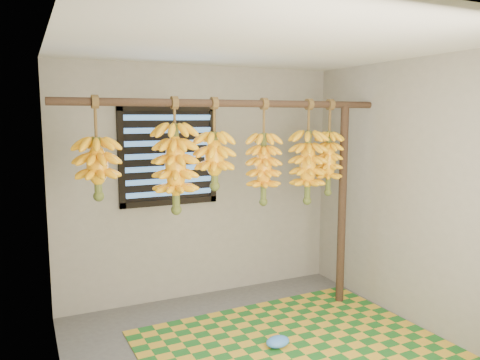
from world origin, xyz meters
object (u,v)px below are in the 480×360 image
banana_bunch_e (308,167)px  banana_bunch_d (264,169)px  banana_bunch_b (176,168)px  support_post (342,206)px  woven_mat (298,350)px  banana_bunch_f (329,163)px  plastic_bag (278,342)px  banana_bunch_c (215,160)px  banana_bunch_a (98,168)px

banana_bunch_e → banana_bunch_d: bearing=-180.0°
banana_bunch_b → banana_bunch_e: 1.31m
support_post → woven_mat: support_post is taller
support_post → banana_bunch_f: banana_bunch_f is taller
banana_bunch_f → banana_bunch_d: bearing=-180.0°
plastic_bag → banana_bunch_c: 1.60m
banana_bunch_d → banana_bunch_f: size_ratio=1.04×
banana_bunch_a → banana_bunch_d: same height
banana_bunch_b → plastic_bag: bearing=-41.2°
woven_mat → banana_bunch_e: banana_bunch_e is taller
support_post → banana_bunch_c: bearing=180.0°
banana_bunch_a → banana_bunch_c: 0.98m
plastic_bag → banana_bunch_c: banana_bunch_c is taller
banana_bunch_b → banana_bunch_c: 0.35m
support_post → banana_bunch_d: (-0.89, -0.00, 0.42)m
banana_bunch_d → banana_bunch_e: bearing=0.0°
banana_bunch_b → banana_bunch_f: size_ratio=1.04×
banana_bunch_a → banana_bunch_b: (0.63, -0.00, -0.03)m
woven_mat → banana_bunch_a: 2.17m
banana_bunch_a → banana_bunch_f: (2.17, 0.00, -0.05)m
banana_bunch_b → support_post: bearing=0.0°
plastic_bag → banana_bunch_f: (0.88, 0.58, 1.39)m
plastic_bag → banana_bunch_a: banana_bunch_a is taller
banana_bunch_c → banana_bunch_e: (0.96, 0.00, -0.10)m
plastic_bag → banana_bunch_e: banana_bunch_e is taller
banana_bunch_b → banana_bunch_e: same height
woven_mat → plastic_bag: plastic_bag is taller
banana_bunch_a → banana_bunch_d: bearing=-0.0°
woven_mat → banana_bunch_c: 1.72m
banana_bunch_b → banana_bunch_d: 0.83m
support_post → plastic_bag: bearing=-151.3°
banana_bunch_e → banana_bunch_a: bearing=180.0°
banana_bunch_b → banana_bunch_f: (1.54, 0.00, -0.02)m
banana_bunch_c → banana_bunch_e: bearing=0.0°
plastic_bag → banana_bunch_a: 2.02m
woven_mat → banana_bunch_b: 1.79m
banana_bunch_d → banana_bunch_c: bearing=180.0°
banana_bunch_e → banana_bunch_b: bearing=-180.0°
banana_bunch_a → banana_bunch_b: bearing=-0.0°
banana_bunch_f → plastic_bag: bearing=-146.6°
banana_bunch_b → banana_bunch_e: bearing=0.0°
support_post → banana_bunch_a: bearing=180.0°
plastic_bag → banana_bunch_e: (0.64, 0.58, 1.36)m
plastic_bag → banana_bunch_b: (-0.66, 0.58, 1.41)m
banana_bunch_c → banana_bunch_e: size_ratio=0.79×
banana_bunch_a → banana_bunch_c: (0.98, -0.00, 0.02)m
banana_bunch_c → support_post: bearing=0.0°
banana_bunch_a → banana_bunch_d: (1.46, -0.00, -0.08)m
support_post → banana_bunch_f: size_ratio=2.17×
plastic_bag → banana_bunch_d: (0.17, 0.58, 1.36)m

